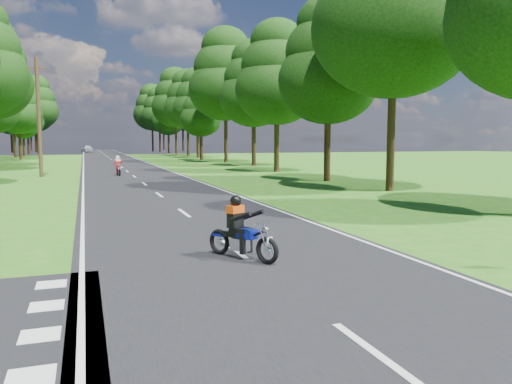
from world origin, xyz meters
name	(u,v)px	position (x,y,z in m)	size (l,w,h in m)	color
ground	(262,271)	(0.00, 0.00, 0.00)	(160.00, 160.00, 0.00)	#276116
main_road	(114,162)	(0.00, 50.00, 0.01)	(7.00, 140.00, 0.02)	black
road_markings	(114,162)	(-0.14, 48.13, 0.02)	(7.40, 140.00, 0.01)	silver
treeline	(119,96)	(1.43, 60.06, 8.25)	(40.00, 115.35, 14.78)	black
telegraph_pole	(39,117)	(-6.00, 28.00, 4.07)	(1.20, 0.26, 8.00)	#382616
rider_near_blue	(242,227)	(-0.09, 1.00, 0.70)	(0.54, 1.62, 1.35)	navy
rider_far_red	(118,165)	(-0.95, 27.53, 0.71)	(0.55, 1.66, 1.38)	maroon
distant_car	(87,149)	(-2.60, 93.89, 0.74)	(1.70, 4.23, 1.44)	silver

